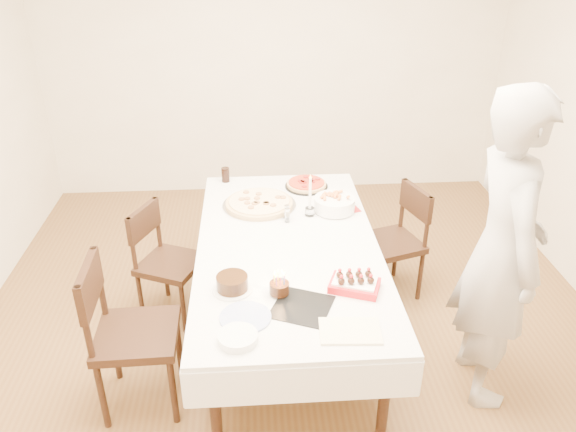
{
  "coord_description": "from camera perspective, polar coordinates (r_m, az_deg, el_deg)",
  "views": [
    {
      "loc": [
        -0.24,
        -2.99,
        2.58
      ],
      "look_at": [
        -0.03,
        0.04,
        0.95
      ],
      "focal_mm": 35.0,
      "sensor_mm": 36.0,
      "label": 1
    }
  ],
  "objects": [
    {
      "name": "floor",
      "position": [
        3.96,
        0.53,
        -12.55
      ],
      "size": [
        5.0,
        5.0,
        0.0
      ],
      "primitive_type": "plane",
      "color": "brown",
      "rests_on": "ground"
    },
    {
      "name": "wall_back",
      "position": [
        5.63,
        -1.43,
        15.5
      ],
      "size": [
        4.5,
        0.04,
        2.7
      ],
      "primitive_type": "cube",
      "color": "beige",
      "rests_on": "floor"
    },
    {
      "name": "dining_table",
      "position": [
        3.76,
        0.0,
        -7.81
      ],
      "size": [
        1.41,
        2.27,
        0.75
      ],
      "primitive_type": "cube",
      "rotation": [
        0.0,
        0.0,
        0.13
      ],
      "color": "silver",
      "rests_on": "floor"
    },
    {
      "name": "chair_right_savory",
      "position": [
        4.25,
        10.38,
        -2.75
      ],
      "size": [
        0.56,
        0.56,
        0.87
      ],
      "primitive_type": null,
      "rotation": [
        0.0,
        0.0,
        0.31
      ],
      "color": "black",
      "rests_on": "floor"
    },
    {
      "name": "chair_left_savory",
      "position": [
        4.04,
        -11.8,
        -4.79
      ],
      "size": [
        0.57,
        0.57,
        0.85
      ],
      "primitive_type": null,
      "rotation": [
        0.0,
        0.0,
        2.73
      ],
      "color": "black",
      "rests_on": "floor"
    },
    {
      "name": "chair_left_dessert",
      "position": [
        3.36,
        -15.08,
        -11.59
      ],
      "size": [
        0.51,
        0.51,
        0.97
      ],
      "primitive_type": null,
      "rotation": [
        0.0,
        0.0,
        3.17
      ],
      "color": "black",
      "rests_on": "floor"
    },
    {
      "name": "person",
      "position": [
        3.32,
        20.88,
        -3.44
      ],
      "size": [
        0.49,
        0.71,
        1.89
      ],
      "primitive_type": "imported",
      "rotation": [
        0.0,
        0.0,
        1.52
      ],
      "color": "#A09B97",
      "rests_on": "floor"
    },
    {
      "name": "pizza_white",
      "position": [
        4.01,
        -2.94,
        1.31
      ],
      "size": [
        0.59,
        0.59,
        0.04
      ],
      "primitive_type": "cylinder",
      "rotation": [
        0.0,
        0.0,
        -0.13
      ],
      "color": "beige",
      "rests_on": "dining_table"
    },
    {
      "name": "pizza_pepperoni",
      "position": [
        4.3,
        1.89,
        3.24
      ],
      "size": [
        0.42,
        0.42,
        0.04
      ],
      "primitive_type": "cylinder",
      "rotation": [
        0.0,
        0.0,
        -0.33
      ],
      "color": "red",
      "rests_on": "dining_table"
    },
    {
      "name": "red_placemat",
      "position": [
        4.02,
        5.3,
        0.88
      ],
      "size": [
        0.28,
        0.28,
        0.01
      ],
      "primitive_type": "cube",
      "rotation": [
        0.0,
        0.0,
        0.29
      ],
      "color": "#B21E1E",
      "rests_on": "dining_table"
    },
    {
      "name": "pasta_bowl",
      "position": [
        3.94,
        4.74,
        1.24
      ],
      "size": [
        0.38,
        0.38,
        0.09
      ],
      "primitive_type": "cylinder",
      "rotation": [
        0.0,
        0.0,
        -0.42
      ],
      "color": "white",
      "rests_on": "dining_table"
    },
    {
      "name": "taper_candle",
      "position": [
        3.82,
        2.26,
        2.12
      ],
      "size": [
        0.08,
        0.08,
        0.31
      ],
      "primitive_type": "cylinder",
      "rotation": [
        0.0,
        0.0,
        0.3
      ],
      "color": "white",
      "rests_on": "dining_table"
    },
    {
      "name": "shaker_pair",
      "position": [
        3.79,
        -0.08,
        0.08
      ],
      "size": [
        0.11,
        0.11,
        0.1
      ],
      "primitive_type": null,
      "rotation": [
        0.0,
        0.0,
        -0.32
      ],
      "color": "white",
      "rests_on": "dining_table"
    },
    {
      "name": "cola_glass",
      "position": [
        4.4,
        -6.37,
        4.18
      ],
      "size": [
        0.07,
        0.07,
        0.11
      ],
      "primitive_type": "cylinder",
      "rotation": [
        0.0,
        0.0,
        0.1
      ],
      "color": "black",
      "rests_on": "dining_table"
    },
    {
      "name": "layer_cake",
      "position": [
        3.13,
        -5.69,
        -6.82
      ],
      "size": [
        0.28,
        0.28,
        0.09
      ],
      "primitive_type": "cylinder",
      "rotation": [
        0.0,
        0.0,
        0.33
      ],
      "color": "black",
      "rests_on": "dining_table"
    },
    {
      "name": "cake_board",
      "position": [
        3.01,
        1.42,
        -9.25
      ],
      "size": [
        0.39,
        0.39,
        0.01
      ],
      "primitive_type": "cube",
      "rotation": [
        0.0,
        0.0,
        -0.4
      ],
      "color": "black",
      "rests_on": "dining_table"
    },
    {
      "name": "birthday_cake",
      "position": [
        3.06,
        -0.89,
        -6.81
      ],
      "size": [
        0.13,
        0.13,
        0.13
      ],
      "primitive_type": "cylinder",
      "rotation": [
        0.0,
        0.0,
        -0.25
      ],
      "color": "#3A2210",
      "rests_on": "dining_table"
    },
    {
      "name": "strawberry_box",
      "position": [
        3.15,
        6.78,
        -6.86
      ],
      "size": [
        0.32,
        0.26,
        0.07
      ],
      "primitive_type": null,
      "rotation": [
        0.0,
        0.0,
        -0.36
      ],
      "color": "red",
      "rests_on": "dining_table"
    },
    {
      "name": "box_lid",
      "position": [
        2.87,
        6.31,
        -11.63
      ],
      "size": [
        0.32,
        0.22,
        0.03
      ],
      "primitive_type": "cube",
      "rotation": [
        0.0,
        0.0,
        -0.06
      ],
      "color": "beige",
      "rests_on": "dining_table"
    },
    {
      "name": "plate_stack",
      "position": [
        2.8,
        -5.12,
        -12.2
      ],
      "size": [
        0.21,
        0.21,
        0.04
      ],
      "primitive_type": "cylinder",
      "rotation": [
        0.0,
        0.0,
        -0.08
      ],
      "color": "white",
      "rests_on": "dining_table"
    },
    {
      "name": "china_plate",
      "position": [
        2.95,
        -4.35,
        -10.21
      ],
      "size": [
        0.33,
        0.33,
        0.01
      ],
      "primitive_type": "cylinder",
      "rotation": [
        0.0,
        0.0,
        0.27
      ],
      "color": "white",
      "rests_on": "dining_table"
    }
  ]
}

